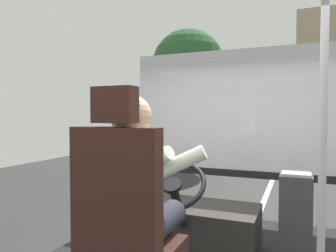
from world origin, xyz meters
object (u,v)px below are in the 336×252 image
(steering_console, at_px, (193,226))
(handrail_pole, at_px, (323,153))
(fare_box, at_px, (295,221))
(driver_seat, at_px, (126,232))
(bus_driver, at_px, (137,189))

(steering_console, distance_m, handrail_pole, 1.37)
(fare_box, bearing_deg, steering_console, 179.53)
(driver_seat, distance_m, bus_driver, 0.24)
(bus_driver, distance_m, handrail_pole, 1.08)
(steering_console, bearing_deg, bus_driver, -90.00)
(driver_seat, bearing_deg, steering_console, 90.00)
(handrail_pole, bearing_deg, fare_box, 103.03)
(handrail_pole, distance_m, fare_box, 0.87)
(bus_driver, bearing_deg, steering_console, 90.00)
(bus_driver, relative_size, handrail_pole, 0.42)
(bus_driver, relative_size, steering_console, 0.75)
(bus_driver, relative_size, fare_box, 1.11)
(driver_seat, relative_size, steering_console, 1.21)
(handrail_pole, bearing_deg, steering_console, 147.64)
(bus_driver, height_order, fare_box, bus_driver)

